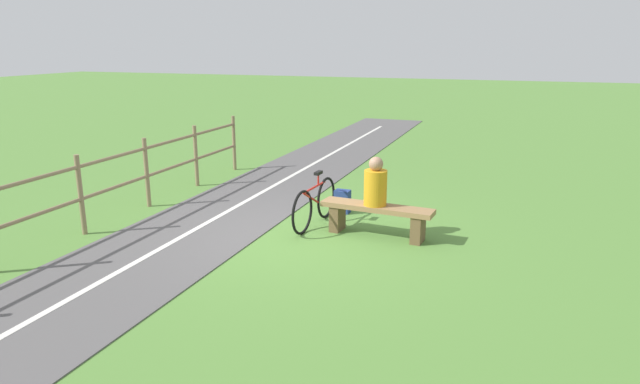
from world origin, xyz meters
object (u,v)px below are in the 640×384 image
Objects in this scene: bench at (377,215)px; person_seated at (375,185)px; backpack at (343,202)px; bicycle at (315,204)px.

person_seated is (0.03, -0.00, 0.49)m from bench.
person_seated is 1.48m from backpack.
person_seated is at bearing 85.12° from bicycle.
bicycle is 4.03× the size of backpack.
bicycle reaches higher than backpack.
bench is at bearing 85.23° from bicycle.
backpack is at bearing -43.93° from bench.
bicycle is at bearing -3.67° from person_seated.
bench is at bearing -180.00° from person_seated.
person_seated is 1.18m from bicycle.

